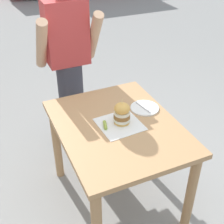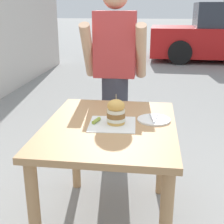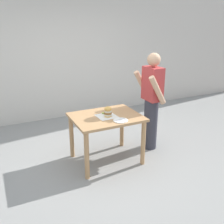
{
  "view_description": "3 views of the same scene",
  "coord_description": "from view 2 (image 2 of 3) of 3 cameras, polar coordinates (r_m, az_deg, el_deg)",
  "views": [
    {
      "loc": [
        -0.77,
        -1.62,
        2.1
      ],
      "look_at": [
        0.0,
        0.1,
        0.83
      ],
      "focal_mm": 50.0,
      "sensor_mm": 36.0,
      "label": 1
    },
    {
      "loc": [
        0.26,
        -1.85,
        1.49
      ],
      "look_at": [
        0.0,
        0.1,
        0.83
      ],
      "focal_mm": 50.0,
      "sensor_mm": 36.0,
      "label": 2
    },
    {
      "loc": [
        3.48,
        -1.57,
        2.21
      ],
      "look_at": [
        0.0,
        0.1,
        0.83
      ],
      "focal_mm": 42.0,
      "sensor_mm": 36.0,
      "label": 3
    }
  ],
  "objects": [
    {
      "name": "pickle_spear",
      "position": [
        2.02,
        -2.89,
        -1.57
      ],
      "size": [
        0.05,
        0.09,
        0.02
      ],
      "primitive_type": "cylinder",
      "rotation": [
        0.0,
        1.57,
        1.29
      ],
      "color": "#8EA83D",
      "rests_on": "serving_paper"
    },
    {
      "name": "serving_paper",
      "position": [
        2.0,
        0.07,
        -2.2
      ],
      "size": [
        0.31,
        0.31,
        0.0
      ],
      "primitive_type": "cube",
      "rotation": [
        0.0,
        0.0,
        0.06
      ],
      "color": "white",
      "rests_on": "patio_table"
    },
    {
      "name": "sandwich",
      "position": [
        1.98,
        0.74,
        0.05
      ],
      "size": [
        0.12,
        0.12,
        0.2
      ],
      "color": "gold",
      "rests_on": "serving_paper"
    },
    {
      "name": "diner_across_table",
      "position": [
        2.82,
        0.54,
        6.28
      ],
      "size": [
        0.55,
        0.35,
        1.69
      ],
      "color": "#33333D",
      "rests_on": "ground"
    },
    {
      "name": "patio_table",
      "position": [
        2.05,
        -0.37,
        -5.71
      ],
      "size": [
        0.84,
        1.06,
        0.78
      ],
      "color": "tan",
      "rests_on": "ground"
    },
    {
      "name": "side_plate_with_forks",
      "position": [
        2.08,
        7.66,
        -1.39
      ],
      "size": [
        0.22,
        0.22,
        0.02
      ],
      "color": "white",
      "rests_on": "patio_table"
    }
  ]
}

